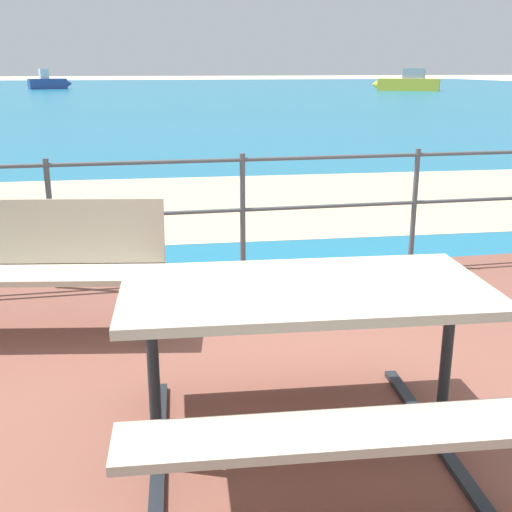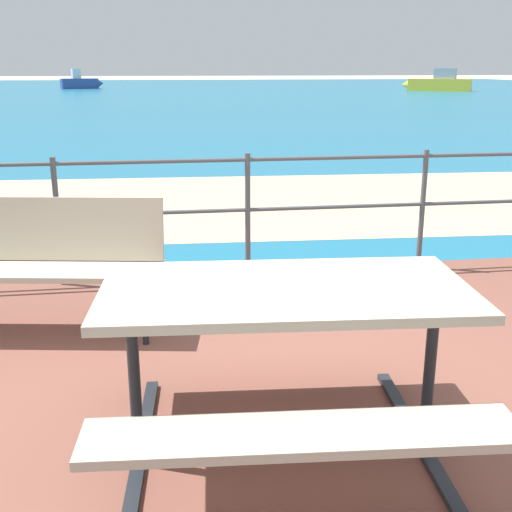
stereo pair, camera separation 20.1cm
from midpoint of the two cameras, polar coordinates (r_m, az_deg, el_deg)
ground_plane at (r=3.10m, az=7.79°, el=-17.16°), size 240.00×240.00×0.00m
patio_paving at (r=3.08m, az=7.81°, el=-16.69°), size 6.40×5.20×0.06m
sea_water at (r=42.50m, az=-7.79°, el=14.22°), size 90.00×90.00×0.01m
beach_strip at (r=8.32m, az=-3.08°, el=4.80°), size 54.13×6.64×0.01m
picnic_table at (r=2.66m, az=4.80°, el=-6.68°), size 1.60×1.48×0.80m
park_bench at (r=4.23m, az=-17.72°, el=0.21°), size 1.63×0.68×0.86m
railing_fence at (r=5.07m, az=0.38°, el=5.15°), size 5.94×0.04×1.00m
boat_near at (r=48.88m, az=16.21°, el=14.70°), size 4.64×3.33×1.57m
boat_mid at (r=53.91m, az=-15.36°, el=14.81°), size 3.44×1.89×1.53m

